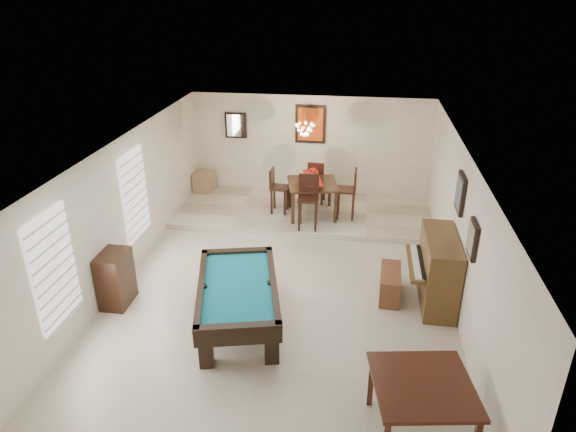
% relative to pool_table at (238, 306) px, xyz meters
% --- Properties ---
extents(ground_plane, '(6.00, 9.00, 0.02)m').
position_rel_pool_table_xyz_m(ground_plane, '(0.53, 1.28, -0.39)').
color(ground_plane, beige).
extents(wall_back, '(6.00, 0.04, 2.60)m').
position_rel_pool_table_xyz_m(wall_back, '(0.53, 5.78, 0.92)').
color(wall_back, silver).
rests_on(wall_back, ground_plane).
extents(wall_front, '(6.00, 0.04, 2.60)m').
position_rel_pool_table_xyz_m(wall_front, '(0.53, -3.22, 0.92)').
color(wall_front, silver).
rests_on(wall_front, ground_plane).
extents(wall_left, '(0.04, 9.00, 2.60)m').
position_rel_pool_table_xyz_m(wall_left, '(-2.47, 1.28, 0.92)').
color(wall_left, silver).
rests_on(wall_left, ground_plane).
extents(wall_right, '(0.04, 9.00, 2.60)m').
position_rel_pool_table_xyz_m(wall_right, '(3.53, 1.28, 0.92)').
color(wall_right, silver).
rests_on(wall_right, ground_plane).
extents(ceiling, '(6.00, 9.00, 0.04)m').
position_rel_pool_table_xyz_m(ceiling, '(0.53, 1.28, 2.22)').
color(ceiling, white).
rests_on(ceiling, wall_back).
extents(dining_step, '(6.00, 2.50, 0.12)m').
position_rel_pool_table_xyz_m(dining_step, '(0.53, 4.53, -0.32)').
color(dining_step, beige).
rests_on(dining_step, ground_plane).
extents(window_left_front, '(0.06, 1.00, 1.70)m').
position_rel_pool_table_xyz_m(window_left_front, '(-2.44, -0.92, 1.02)').
color(window_left_front, white).
rests_on(window_left_front, wall_left).
extents(window_left_rear, '(0.06, 1.00, 1.70)m').
position_rel_pool_table_xyz_m(window_left_rear, '(-2.44, 1.88, 1.02)').
color(window_left_rear, white).
rests_on(window_left_rear, wall_left).
extents(pool_table, '(1.74, 2.51, 0.76)m').
position_rel_pool_table_xyz_m(pool_table, '(0.00, 0.00, 0.00)').
color(pool_table, black).
rests_on(pool_table, ground_plane).
extents(square_table, '(1.34, 1.34, 0.81)m').
position_rel_pool_table_xyz_m(square_table, '(2.69, -1.84, 0.02)').
color(square_table, '#32150C').
rests_on(square_table, ground_plane).
extents(upright_piano, '(0.83, 1.49, 1.24)m').
position_rel_pool_table_xyz_m(upright_piano, '(3.10, 1.19, 0.24)').
color(upright_piano, brown).
rests_on(upright_piano, ground_plane).
extents(piano_bench, '(0.39, 0.91, 0.50)m').
position_rel_pool_table_xyz_m(piano_bench, '(2.45, 1.23, -0.13)').
color(piano_bench, brown).
rests_on(piano_bench, ground_plane).
extents(apothecary_chest, '(0.43, 0.65, 0.98)m').
position_rel_pool_table_xyz_m(apothecary_chest, '(-2.23, 0.33, 0.11)').
color(apothecary_chest, black).
rests_on(apothecary_chest, ground_plane).
extents(dining_table, '(1.31, 1.31, 0.91)m').
position_rel_pool_table_xyz_m(dining_table, '(0.75, 4.27, 0.19)').
color(dining_table, black).
rests_on(dining_table, dining_step).
extents(flower_vase, '(0.16, 0.16, 0.25)m').
position_rel_pool_table_xyz_m(flower_vase, '(0.75, 4.27, 0.78)').
color(flower_vase, '#B5250F').
rests_on(flower_vase, dining_table).
extents(dining_chair_south, '(0.46, 0.46, 1.20)m').
position_rel_pool_table_xyz_m(dining_chair_south, '(0.73, 3.55, 0.34)').
color(dining_chair_south, black).
rests_on(dining_chair_south, dining_step).
extents(dining_chair_north, '(0.44, 0.44, 1.08)m').
position_rel_pool_table_xyz_m(dining_chair_north, '(0.79, 5.04, 0.28)').
color(dining_chair_north, black).
rests_on(dining_chair_north, dining_step).
extents(dining_chair_west, '(0.41, 0.41, 1.07)m').
position_rel_pool_table_xyz_m(dining_chair_west, '(-0.02, 4.32, 0.27)').
color(dining_chair_west, black).
rests_on(dining_chair_west, dining_step).
extents(dining_chair_east, '(0.44, 0.44, 1.17)m').
position_rel_pool_table_xyz_m(dining_chair_east, '(1.53, 4.23, 0.33)').
color(dining_chair_east, black).
rests_on(dining_chair_east, dining_step).
extents(corner_bench, '(0.50, 0.60, 0.50)m').
position_rel_pool_table_xyz_m(corner_bench, '(-2.19, 5.39, -0.01)').
color(corner_bench, '#A37D59').
rests_on(corner_bench, dining_step).
extents(chandelier, '(0.44, 0.44, 0.60)m').
position_rel_pool_table_xyz_m(chandelier, '(0.53, 4.48, 1.82)').
color(chandelier, '#FFE5B2').
rests_on(chandelier, ceiling).
extents(back_painting, '(0.75, 0.06, 0.95)m').
position_rel_pool_table_xyz_m(back_painting, '(0.53, 5.74, 1.52)').
color(back_painting, '#D84C14').
rests_on(back_painting, wall_back).
extents(back_mirror, '(0.55, 0.06, 0.65)m').
position_rel_pool_table_xyz_m(back_mirror, '(-1.37, 5.74, 1.42)').
color(back_mirror, white).
rests_on(back_mirror, wall_back).
extents(right_picture_upper, '(0.06, 0.55, 0.65)m').
position_rel_pool_table_xyz_m(right_picture_upper, '(3.49, 1.58, 1.52)').
color(right_picture_upper, slate).
rests_on(right_picture_upper, wall_right).
extents(right_picture_lower, '(0.06, 0.45, 0.55)m').
position_rel_pool_table_xyz_m(right_picture_lower, '(3.49, 0.28, 1.32)').
color(right_picture_lower, gray).
rests_on(right_picture_lower, wall_right).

